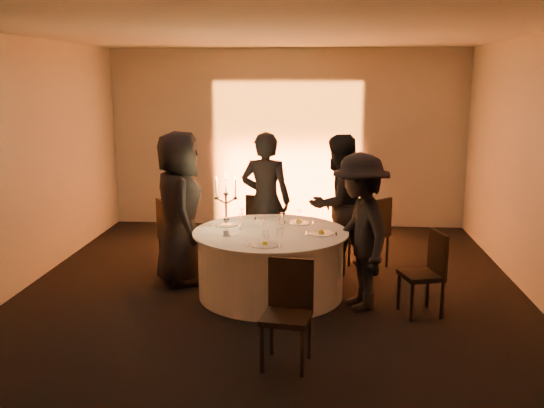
# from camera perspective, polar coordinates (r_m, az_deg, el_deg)

# --- Properties ---
(floor) EXTENTS (7.00, 7.00, 0.00)m
(floor) POSITION_cam_1_polar(r_m,az_deg,el_deg) (7.22, -0.13, -8.51)
(floor) COLOR black
(floor) RESTS_ON ground
(ceiling) EXTENTS (7.00, 7.00, 0.00)m
(ceiling) POSITION_cam_1_polar(r_m,az_deg,el_deg) (6.79, -0.14, 15.97)
(ceiling) COLOR silver
(ceiling) RESTS_ON wall_back
(wall_back) EXTENTS (7.00, 0.00, 7.00)m
(wall_back) POSITION_cam_1_polar(r_m,az_deg,el_deg) (10.32, 1.44, 6.18)
(wall_back) COLOR beige
(wall_back) RESTS_ON floor
(wall_front) EXTENTS (7.00, 0.00, 7.00)m
(wall_front) POSITION_cam_1_polar(r_m,az_deg,el_deg) (3.45, -4.83, -5.17)
(wall_front) COLOR beige
(wall_front) RESTS_ON floor
(wall_left) EXTENTS (0.00, 7.00, 7.00)m
(wall_left) POSITION_cam_1_polar(r_m,az_deg,el_deg) (7.69, -23.05, 3.34)
(wall_left) COLOR beige
(wall_left) RESTS_ON floor
(wall_right) EXTENTS (0.00, 7.00, 7.00)m
(wall_right) POSITION_cam_1_polar(r_m,az_deg,el_deg) (7.25, 24.24, 2.78)
(wall_right) COLOR beige
(wall_right) RESTS_ON floor
(uplighter_fixture) EXTENTS (0.25, 0.12, 0.10)m
(uplighter_fixture) POSITION_cam_1_polar(r_m,az_deg,el_deg) (10.26, 1.31, -2.07)
(uplighter_fixture) COLOR black
(uplighter_fixture) RESTS_ON floor
(banquet_table) EXTENTS (1.80, 1.80, 0.77)m
(banquet_table) POSITION_cam_1_polar(r_m,az_deg,el_deg) (7.10, -0.13, -5.60)
(banquet_table) COLOR black
(banquet_table) RESTS_ON floor
(chair_left) EXTENTS (0.59, 0.59, 0.98)m
(chair_left) POSITION_cam_1_polar(r_m,az_deg,el_deg) (7.96, -9.47, -2.60)
(chair_left) COLOR black
(chair_left) RESTS_ON floor
(chair_back_left) EXTENTS (0.45, 0.45, 0.90)m
(chair_back_left) POSITION_cam_1_polar(r_m,az_deg,el_deg) (8.62, -1.02, -1.64)
(chair_back_left) COLOR black
(chair_back_left) RESTS_ON floor
(chair_back_right) EXTENTS (0.59, 0.59, 0.96)m
(chair_back_right) POSITION_cam_1_polar(r_m,az_deg,el_deg) (8.15, 9.54, -2.34)
(chair_back_right) COLOR black
(chair_back_right) RESTS_ON floor
(chair_right) EXTENTS (0.49, 0.49, 0.91)m
(chair_right) POSITION_cam_1_polar(r_m,az_deg,el_deg) (6.72, 14.46, -5.89)
(chair_right) COLOR black
(chair_right) RESTS_ON floor
(chair_front) EXTENTS (0.47, 0.47, 0.94)m
(chair_front) POSITION_cam_1_polar(r_m,az_deg,el_deg) (5.43, 1.54, -9.57)
(chair_front) COLOR black
(chair_front) RESTS_ON floor
(guest_left) EXTENTS (0.85, 1.06, 1.89)m
(guest_left) POSITION_cam_1_polar(r_m,az_deg,el_deg) (7.49, -8.73, -0.40)
(guest_left) COLOR black
(guest_left) RESTS_ON floor
(guest_back_left) EXTENTS (0.72, 0.53, 1.83)m
(guest_back_left) POSITION_cam_1_polar(r_m,az_deg,el_deg) (8.00, -0.59, 0.30)
(guest_back_left) COLOR black
(guest_back_left) RESTS_ON floor
(guest_back_right) EXTENTS (1.11, 1.09, 1.81)m
(guest_back_right) POSITION_cam_1_polar(r_m,az_deg,el_deg) (7.87, 6.21, -0.03)
(guest_back_right) COLOR black
(guest_back_right) RESTS_ON floor
(guest_right) EXTENTS (0.95, 1.26, 1.73)m
(guest_right) POSITION_cam_1_polar(r_m,az_deg,el_deg) (6.65, 8.27, -2.62)
(guest_right) COLOR black
(guest_right) RESTS_ON floor
(plate_left) EXTENTS (0.36, 0.25, 0.01)m
(plate_left) POSITION_cam_1_polar(r_m,az_deg,el_deg) (7.29, -4.36, -1.97)
(plate_left) COLOR white
(plate_left) RESTS_ON banquet_table
(plate_back_left) EXTENTS (0.35, 0.29, 0.01)m
(plate_back_left) POSITION_cam_1_polar(r_m,az_deg,el_deg) (7.59, -0.32, -1.38)
(plate_back_left) COLOR white
(plate_back_left) RESTS_ON banquet_table
(plate_back_right) EXTENTS (0.36, 0.29, 0.08)m
(plate_back_right) POSITION_cam_1_polar(r_m,az_deg,el_deg) (7.38, 2.53, -1.69)
(plate_back_right) COLOR white
(plate_back_right) RESTS_ON banquet_table
(plate_right) EXTENTS (0.36, 0.28, 0.08)m
(plate_right) POSITION_cam_1_polar(r_m,az_deg,el_deg) (6.88, 4.64, -2.71)
(plate_right) COLOR white
(plate_right) RESTS_ON banquet_table
(plate_front) EXTENTS (0.36, 0.29, 0.08)m
(plate_front) POSITION_cam_1_polar(r_m,az_deg,el_deg) (6.40, -0.71, -3.80)
(plate_front) COLOR white
(plate_front) RESTS_ON banquet_table
(coffee_cup) EXTENTS (0.11, 0.11, 0.07)m
(coffee_cup) POSITION_cam_1_polar(r_m,az_deg,el_deg) (6.82, -4.33, -2.73)
(coffee_cup) COLOR white
(coffee_cup) RESTS_ON banquet_table
(candelabra) EXTENTS (0.27, 0.13, 0.65)m
(candelabra) POSITION_cam_1_polar(r_m,az_deg,el_deg) (7.22, -4.34, -0.30)
(candelabra) COLOR silver
(candelabra) RESTS_ON banquet_table
(wine_glass_a) EXTENTS (0.07, 0.07, 0.19)m
(wine_glass_a) POSITION_cam_1_polar(r_m,az_deg,el_deg) (7.06, -2.94, -1.31)
(wine_glass_a) COLOR silver
(wine_glass_a) RESTS_ON banquet_table
(wine_glass_b) EXTENTS (0.07, 0.07, 0.19)m
(wine_glass_b) POSITION_cam_1_polar(r_m,az_deg,el_deg) (7.10, 0.99, -1.21)
(wine_glass_b) COLOR silver
(wine_glass_b) RESTS_ON banquet_table
(wine_glass_c) EXTENTS (0.07, 0.07, 0.19)m
(wine_glass_c) POSITION_cam_1_polar(r_m,az_deg,el_deg) (7.29, 2.54, -0.88)
(wine_glass_c) COLOR silver
(wine_glass_c) RESTS_ON banquet_table
(wine_glass_d) EXTENTS (0.07, 0.07, 0.19)m
(wine_glass_d) POSITION_cam_1_polar(r_m,az_deg,el_deg) (6.78, -0.86, -1.83)
(wine_glass_d) COLOR silver
(wine_glass_d) RESTS_ON banquet_table
(wine_glass_e) EXTENTS (0.07, 0.07, 0.19)m
(wine_glass_e) POSITION_cam_1_polar(r_m,az_deg,el_deg) (7.34, -2.81, -0.80)
(wine_glass_e) COLOR silver
(wine_glass_e) RESTS_ON banquet_table
(tumbler_a) EXTENTS (0.07, 0.07, 0.09)m
(tumbler_a) POSITION_cam_1_polar(r_m,az_deg,el_deg) (6.66, -0.53, -2.91)
(tumbler_a) COLOR silver
(tumbler_a) RESTS_ON banquet_table
(tumbler_b) EXTENTS (0.07, 0.07, 0.09)m
(tumbler_b) POSITION_cam_1_polar(r_m,az_deg,el_deg) (6.77, 0.77, -2.66)
(tumbler_b) COLOR silver
(tumbler_b) RESTS_ON banquet_table
(tumbler_c) EXTENTS (0.07, 0.07, 0.09)m
(tumbler_c) POSITION_cam_1_polar(r_m,az_deg,el_deg) (7.29, 0.90, -1.61)
(tumbler_c) COLOR silver
(tumbler_c) RESTS_ON banquet_table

